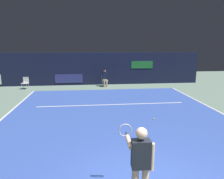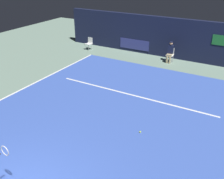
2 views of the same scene
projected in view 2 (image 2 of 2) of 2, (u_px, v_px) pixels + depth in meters
The scene contains 8 objects.
ground_plane at pixel (109, 116), 10.57m from camera, with size 31.47×31.47×0.00m, color slate.
court_surface at pixel (109, 116), 10.57m from camera, with size 10.25×12.39×0.01m, color #3856B2.
line_sideline_right at pixel (22, 89), 12.82m from camera, with size 0.10×12.39×0.01m, color white.
line_service at pixel (132, 95), 12.25m from camera, with size 7.99×0.10×0.01m, color white.
back_wall at pixel (175, 39), 16.55m from camera, with size 15.98×0.33×2.60m.
line_judge_on_chair at pixel (170, 52), 16.07m from camera, with size 0.46×0.55×1.32m.
courtside_chair_near at pixel (89, 43), 18.52m from camera, with size 0.50×0.48×0.88m.
tennis_ball at pixel (140, 132), 9.53m from camera, with size 0.07×0.07×0.07m, color #CCE033.
Camera 2 is at (4.55, -2.55, 5.69)m, focal length 41.07 mm.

